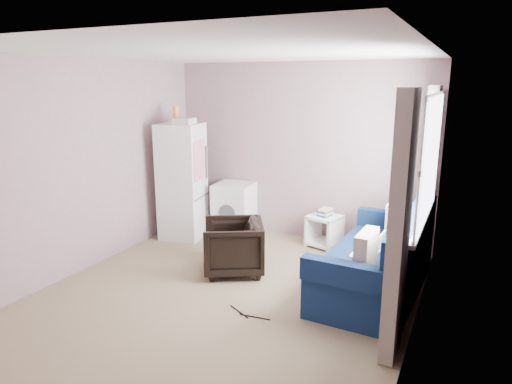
% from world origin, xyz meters
% --- Properties ---
extents(room, '(3.84, 4.24, 2.54)m').
position_xyz_m(room, '(0.02, 0.01, 1.25)').
color(room, '#8A775A').
rests_on(room, ground).
extents(armchair, '(0.89, 0.91, 0.70)m').
position_xyz_m(armchair, '(-0.22, 0.52, 0.35)').
color(armchair, black).
rests_on(armchair, ground).
extents(fridge, '(0.67, 0.66, 1.89)m').
position_xyz_m(fridge, '(-1.49, 1.35, 0.84)').
color(fridge, silver).
rests_on(fridge, ground).
extents(washing_machine, '(0.59, 0.59, 0.76)m').
position_xyz_m(washing_machine, '(-0.89, 1.80, 0.40)').
color(washing_machine, silver).
rests_on(washing_machine, ground).
extents(side_table, '(0.49, 0.49, 0.55)m').
position_xyz_m(side_table, '(0.50, 1.84, 0.26)').
color(side_table, white).
rests_on(side_table, ground).
extents(sofa, '(1.01, 2.07, 0.91)m').
position_xyz_m(sofa, '(1.47, 0.76, 0.33)').
color(sofa, navy).
rests_on(sofa, ground).
extents(window_dressing, '(0.17, 2.62, 2.18)m').
position_xyz_m(window_dressing, '(1.78, 0.70, 1.11)').
color(window_dressing, white).
rests_on(window_dressing, ground).
extents(floor_cables, '(0.49, 0.16, 0.01)m').
position_xyz_m(floor_cables, '(0.40, -0.34, 0.01)').
color(floor_cables, black).
rests_on(floor_cables, ground).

